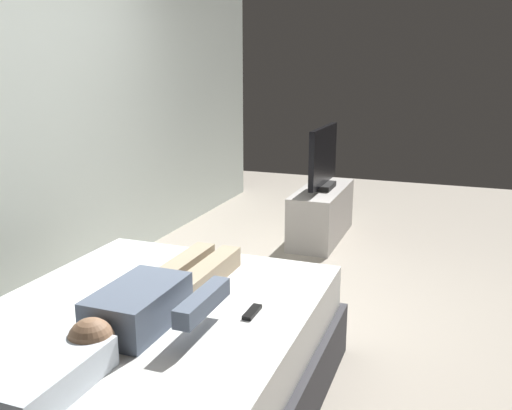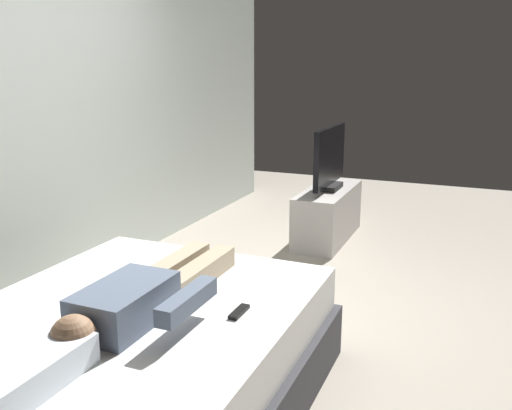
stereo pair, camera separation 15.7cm
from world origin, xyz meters
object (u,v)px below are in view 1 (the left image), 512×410
bed (142,367)px  pillow (37,374)px  tv (323,159)px  tv_stand (322,214)px  person (157,297)px  remote (252,312)px

bed → pillow: bearing=180.0°
bed → tv: tv is taller
bed → tv_stand: size_ratio=1.76×
tv → person: bearing=179.5°
pillow → person: size_ratio=0.38×
tv → remote: bearing=-172.5°
bed → tv: size_ratio=2.20×
person → tv_stand: person is taller
tv_stand → bed: bearing=178.0°
bed → person: person is taller
pillow → person: (0.67, -0.08, 0.02)m
bed → person: size_ratio=1.53×
tv_stand → tv: 0.53m
remote → tv_stand: remote is taller
pillow → tv: bearing=-1.7°
remote → tv: bearing=7.5°
person → remote: bearing=-69.5°
pillow → tv: size_ratio=0.55×
bed → remote: size_ratio=12.88×
bed → tv: (3.04, -0.11, 0.52)m
pillow → tv_stand: (3.69, -0.11, -0.35)m
bed → pillow: (-0.65, 0.00, 0.34)m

